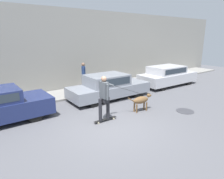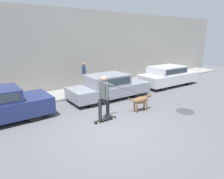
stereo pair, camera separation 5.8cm
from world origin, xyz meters
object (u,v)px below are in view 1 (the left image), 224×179
(parked_car_1, at_px, (109,87))
(pedestrian_with_bag, at_px, (84,76))
(dog, at_px, (141,100))
(skateboarder, at_px, (104,96))
(parked_car_2, at_px, (167,76))

(parked_car_1, distance_m, pedestrian_with_bag, 1.80)
(dog, relative_size, skateboarder, 0.44)
(parked_car_1, relative_size, parked_car_2, 1.06)
(dog, height_order, skateboarder, skateboarder)
(parked_car_1, distance_m, dog, 2.37)
(pedestrian_with_bag, bearing_deg, parked_car_1, 130.15)
(dog, bearing_deg, skateboarder, -174.79)
(parked_car_2, bearing_deg, parked_car_1, -178.71)
(parked_car_1, height_order, parked_car_2, parked_car_2)
(parked_car_2, bearing_deg, pedestrian_with_bag, 164.05)
(parked_car_2, distance_m, skateboarder, 7.06)
(parked_car_2, xyz_separation_m, pedestrian_with_bag, (-5.35, 1.66, 0.38))
(parked_car_1, bearing_deg, dog, -87.68)
(parked_car_1, bearing_deg, pedestrian_with_bag, 109.69)
(skateboarder, distance_m, pedestrian_with_bag, 4.19)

